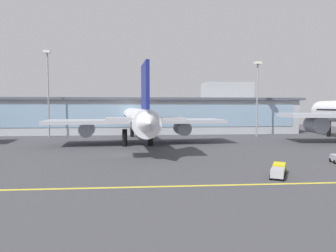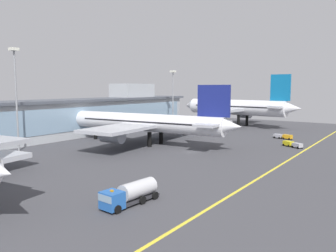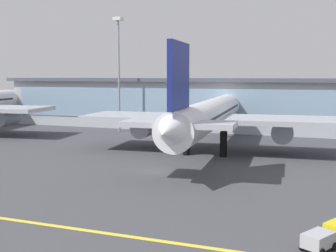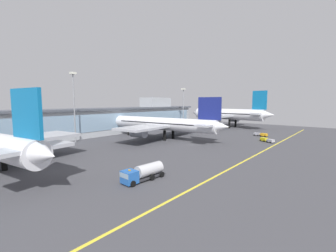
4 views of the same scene
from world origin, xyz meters
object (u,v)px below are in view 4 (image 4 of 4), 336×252
object	(u,v)px
airliner_far_right	(228,114)
fuel_tanker_truck	(142,173)
apron_light_mast_centre	(74,97)
airliner_near_right	(162,124)
baggage_tug_near	(267,140)
service_truck_far	(261,134)
apron_light_mast_west	(183,102)

from	to	relation	value
airliner_far_right	fuel_tanker_truck	distance (m)	97.92
apron_light_mast_centre	airliner_near_right	bearing A→B (deg)	-36.58
airliner_near_right	baggage_tug_near	world-z (taller)	airliner_near_right
airliner_far_right	baggage_tug_near	distance (m)	49.38
apron_light_mast_centre	baggage_tug_near	bearing A→B (deg)	-50.22
service_truck_far	apron_light_mast_centre	bearing A→B (deg)	-117.38
airliner_far_right	apron_light_mast_centre	distance (m)	84.34
airliner_near_right	airliner_far_right	distance (m)	55.50
airliner_near_right	airliner_far_right	xyz separation A→B (m)	(55.45, -1.96, 1.54)
airliner_far_right	service_truck_far	xyz separation A→B (m)	(-23.80, -26.04, -6.64)
apron_light_mast_west	apron_light_mast_centre	size ratio (longest dim) A/B	0.88
fuel_tanker_truck	apron_light_mast_centre	size ratio (longest dim) A/B	0.37
airliner_far_right	apron_light_mast_centre	xyz separation A→B (m)	(-81.20, 21.07, 8.75)
fuel_tanker_truck	apron_light_mast_centre	world-z (taller)	apron_light_mast_centre
airliner_near_right	apron_light_mast_west	world-z (taller)	apron_light_mast_west
fuel_tanker_truck	baggage_tug_near	distance (m)	57.53
airliner_far_right	apron_light_mast_west	size ratio (longest dim) A/B	2.34
baggage_tug_near	service_truck_far	world-z (taller)	same
airliner_near_right	service_truck_far	size ratio (longest dim) A/B	9.42
airliner_far_right	baggage_tug_near	bearing A→B (deg)	135.25
airliner_far_right	baggage_tug_near	xyz separation A→B (m)	(-36.77, -32.29, -6.64)
fuel_tanker_truck	airliner_near_right	bearing A→B (deg)	-139.32
airliner_near_right	apron_light_mast_centre	distance (m)	33.68
fuel_tanker_truck	service_truck_far	xyz separation A→B (m)	(70.22, 0.66, -0.72)
airliner_near_right	airliner_far_right	world-z (taller)	airliner_far_right
service_truck_far	apron_light_mast_centre	size ratio (longest dim) A/B	0.23
airliner_near_right	baggage_tug_near	xyz separation A→B (m)	(18.68, -34.25, -5.10)
baggage_tug_near	apron_light_mast_west	distance (m)	53.44
fuel_tanker_truck	baggage_tug_near	world-z (taller)	fuel_tanker_truck
airliner_near_right	airliner_far_right	bearing A→B (deg)	-97.35
airliner_far_right	fuel_tanker_truck	world-z (taller)	airliner_far_right
apron_light_mast_west	airliner_far_right	bearing A→B (deg)	-39.10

